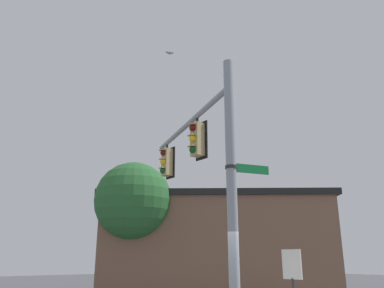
{
  "coord_description": "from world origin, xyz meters",
  "views": [
    {
      "loc": [
        -6.64,
        6.53,
        1.91
      ],
      "look_at": [
        2.58,
        -0.82,
        5.42
      ],
      "focal_mm": 35.87,
      "sensor_mm": 36.0,
      "label": 1
    }
  ],
  "objects_px": {
    "street_name_sign": "(241,168)",
    "historical_marker": "(293,278)",
    "bird_flying": "(170,53)",
    "traffic_light_mid_inner": "(167,162)",
    "traffic_light_nearest_pole": "(197,139)"
  },
  "relations": [
    {
      "from": "traffic_light_nearest_pole",
      "to": "street_name_sign",
      "type": "xyz_separation_m",
      "value": [
        -2.22,
        0.38,
        -1.37
      ]
    },
    {
      "from": "bird_flying",
      "to": "traffic_light_mid_inner",
      "type": "bearing_deg",
      "value": -33.56
    },
    {
      "from": "street_name_sign",
      "to": "historical_marker",
      "type": "distance_m",
      "value": 3.26
    },
    {
      "from": "historical_marker",
      "to": "traffic_light_mid_inner",
      "type": "bearing_deg",
      "value": 6.18
    },
    {
      "from": "traffic_light_nearest_pole",
      "to": "traffic_light_mid_inner",
      "type": "bearing_deg",
      "value": -17.58
    },
    {
      "from": "traffic_light_mid_inner",
      "to": "street_name_sign",
      "type": "height_order",
      "value": "traffic_light_mid_inner"
    },
    {
      "from": "traffic_light_nearest_pole",
      "to": "traffic_light_mid_inner",
      "type": "height_order",
      "value": "same"
    },
    {
      "from": "street_name_sign",
      "to": "bird_flying",
      "type": "height_order",
      "value": "bird_flying"
    },
    {
      "from": "traffic_light_nearest_pole",
      "to": "historical_marker",
      "type": "distance_m",
      "value": 4.79
    },
    {
      "from": "traffic_light_nearest_pole",
      "to": "historical_marker",
      "type": "bearing_deg",
      "value": -144.44
    },
    {
      "from": "traffic_light_mid_inner",
      "to": "historical_marker",
      "type": "bearing_deg",
      "value": -173.82
    },
    {
      "from": "bird_flying",
      "to": "historical_marker",
      "type": "bearing_deg",
      "value": -156.72
    },
    {
      "from": "bird_flying",
      "to": "historical_marker",
      "type": "relative_size",
      "value": 0.14
    },
    {
      "from": "traffic_light_mid_inner",
      "to": "bird_flying",
      "type": "bearing_deg",
      "value": 146.44
    },
    {
      "from": "traffic_light_nearest_pole",
      "to": "street_name_sign",
      "type": "bearing_deg",
      "value": 170.29
    }
  ]
}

